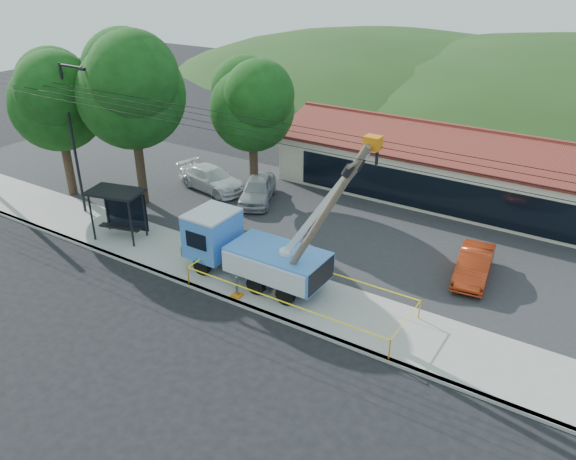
# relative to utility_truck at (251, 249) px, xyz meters

# --- Properties ---
(ground) EXTENTS (120.00, 120.00, 0.00)m
(ground) POSITION_rel_utility_truck_xyz_m (0.85, -4.20, -1.69)
(ground) COLOR black
(ground) RESTS_ON ground
(curb) EXTENTS (60.00, 0.25, 0.15)m
(curb) POSITION_rel_utility_truck_xyz_m (0.85, -2.10, -1.62)
(curb) COLOR gray
(curb) RESTS_ON ground
(sidewalk) EXTENTS (60.00, 4.00, 0.15)m
(sidewalk) POSITION_rel_utility_truck_xyz_m (0.85, -0.20, -1.62)
(sidewalk) COLOR gray
(sidewalk) RESTS_ON ground
(parking_lot) EXTENTS (60.00, 12.00, 0.10)m
(parking_lot) POSITION_rel_utility_truck_xyz_m (0.85, 7.80, -1.64)
(parking_lot) COLOR #28282B
(parking_lot) RESTS_ON ground
(strip_mall) EXTENTS (22.50, 8.53, 4.67)m
(strip_mall) POSITION_rel_utility_truck_xyz_m (4.85, 15.78, 0.19)
(strip_mall) COLOR beige
(strip_mall) RESTS_ON ground
(streetlight) EXTENTS (2.13, 0.22, 9.00)m
(streetlight) POSITION_rel_utility_truck_xyz_m (-12.94, 0.80, 3.61)
(streetlight) COLOR black
(streetlight) RESTS_ON ground
(tree_west_near) EXTENTS (7.56, 6.72, 10.80)m
(tree_west_near) POSITION_rel_utility_truck_xyz_m (-11.15, 3.80, 5.83)
(tree_west_near) COLOR #332316
(tree_west_near) RESTS_ON ground
(tree_west_far) EXTENTS (6.84, 6.08, 9.48)m
(tree_west_far) POSITION_rel_utility_truck_xyz_m (-16.15, 2.30, 4.85)
(tree_west_far) COLOR #332316
(tree_west_far) RESTS_ON ground
(tree_lot) EXTENTS (6.30, 5.60, 8.94)m
(tree_lot) POSITION_rel_utility_truck_xyz_m (-6.15, 8.80, 4.52)
(tree_lot) COLOR #332316
(tree_lot) RESTS_ON ground
(hill_west) EXTENTS (78.40, 56.00, 28.00)m
(hill_west) POSITION_rel_utility_truck_xyz_m (-14.15, 50.80, -1.69)
(hill_west) COLOR #1F3B15
(hill_west) RESTS_ON ground
(power_lines) EXTENTS (60.00, 1.42, 8.01)m
(power_lines) POSITION_rel_utility_truck_xyz_m (-17.61, -0.40, 2.92)
(power_lines) COLOR brown
(power_lines) RESTS_ON ground
(utility_truck) EXTENTS (9.75, 3.91, 8.14)m
(utility_truck) POSITION_rel_utility_truck_xyz_m (0.00, 0.00, 0.00)
(utility_truck) COLOR black
(utility_truck) RESTS_ON ground
(leaning_pole) EXTENTS (4.53, 1.66, 8.03)m
(leaning_pole) POSITION_rel_utility_truck_xyz_m (4.06, -0.62, 2.82)
(leaning_pole) COLOR brown
(leaning_pole) RESTS_ON ground
(bus_shelter) EXTENTS (3.24, 2.43, 2.79)m
(bus_shelter) POSITION_rel_utility_truck_xyz_m (-8.64, -0.30, 0.52)
(bus_shelter) COLOR black
(bus_shelter) RESTS_ON ground
(caution_tape) EXTENTS (10.36, 3.27, 0.95)m
(caution_tape) POSITION_rel_utility_truck_xyz_m (2.96, -0.50, -0.84)
(caution_tape) COLOR orange
(caution_tape) RESTS_ON ground
(car_silver) EXTENTS (3.66, 5.04, 1.59)m
(car_silver) POSITION_rel_utility_truck_xyz_m (-5.19, 7.82, -1.69)
(car_silver) COLOR #A3A5AA
(car_silver) RESTS_ON ground
(car_red) EXTENTS (2.04, 4.43, 1.41)m
(car_red) POSITION_rel_utility_truck_xyz_m (9.07, 5.84, -1.69)
(car_red) COLOR #A22D10
(car_red) RESTS_ON ground
(car_white) EXTENTS (5.52, 3.00, 1.52)m
(car_white) POSITION_rel_utility_truck_xyz_m (-8.92, 7.80, -1.69)
(car_white) COLOR silver
(car_white) RESTS_ON ground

